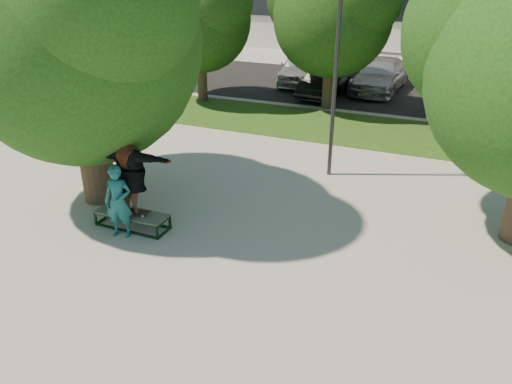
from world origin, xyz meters
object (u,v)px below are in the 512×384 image
at_px(car_silver_a, 301,67).
at_px(car_silver_b, 380,75).
at_px(car_dark, 324,82).
at_px(car_grey, 338,71).
at_px(lamppost, 336,68).
at_px(bystander, 118,202).
at_px(grind_box, 132,220).
at_px(tree_left, 76,27).

xyz_separation_m(car_silver_a, car_silver_b, (4.00, -0.07, -0.08)).
distance_m(car_dark, car_grey, 2.32).
xyz_separation_m(lamppost, bystander, (-3.50, -5.37, -2.28)).
distance_m(lamppost, car_silver_a, 12.12).
bearing_deg(car_silver_b, bystander, -97.06).
distance_m(lamppost, grind_box, 6.75).
height_order(lamppost, bystander, lamppost).
distance_m(tree_left, car_dark, 13.59).
xyz_separation_m(car_silver_a, car_grey, (1.87, 0.20, -0.13)).
distance_m(tree_left, lamppost, 6.70).
relative_size(bystander, car_dark, 0.45).
distance_m(tree_left, car_silver_a, 15.36).
xyz_separation_m(car_dark, car_grey, (0.07, 2.32, 0.04)).
bearing_deg(grind_box, car_silver_a, 93.59).
bearing_deg(lamppost, car_silver_b, 92.62).
bearing_deg(lamppost, car_grey, 103.23).
height_order(tree_left, grind_box, tree_left).
bearing_deg(car_grey, bystander, -82.58).
distance_m(bystander, car_silver_b, 16.58).
bearing_deg(car_silver_a, car_silver_b, -10.20).
bearing_deg(car_dark, lamppost, -68.18).
bearing_deg(car_grey, car_dark, -81.33).
xyz_separation_m(car_dark, car_silver_b, (2.20, 2.05, 0.09)).
height_order(grind_box, bystander, bystander).
bearing_deg(car_silver_a, tree_left, -102.30).
bearing_deg(car_dark, car_silver_b, 47.84).
relative_size(tree_left, car_grey, 1.44).
bearing_deg(car_silver_a, bystander, -95.76).
relative_size(tree_left, grind_box, 3.95).
height_order(tree_left, lamppost, tree_left).
distance_m(lamppost, car_silver_b, 11.22).
distance_m(bystander, car_dark, 14.28).
xyz_separation_m(lamppost, car_silver_a, (-4.50, 11.01, -2.34)).
bearing_deg(grind_box, car_silver_b, 79.31).
xyz_separation_m(grind_box, car_grey, (0.87, 16.16, 0.49)).
xyz_separation_m(grind_box, car_dark, (0.80, 13.84, 0.45)).
relative_size(car_silver_a, car_silver_b, 0.95).
bearing_deg(tree_left, car_dark, 78.57).
bearing_deg(tree_left, grind_box, -30.30).
bearing_deg(car_dark, grind_box, -88.39).
distance_m(car_silver_a, car_silver_b, 4.00).
distance_m(grind_box, car_silver_a, 16.00).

